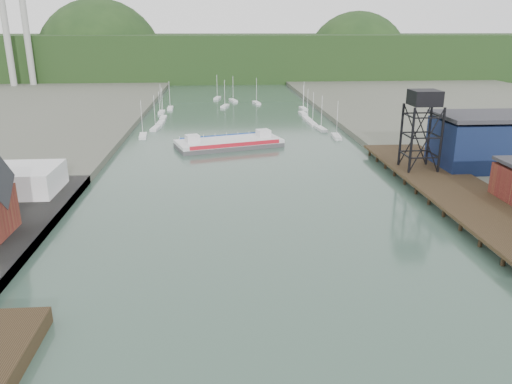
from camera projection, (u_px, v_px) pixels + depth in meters
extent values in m
plane|color=#314D43|center=(288.00, 364.00, 46.39)|extent=(600.00, 600.00, 0.00)
cube|color=black|center=(455.00, 188.00, 91.09)|extent=(14.00, 70.00, 0.50)
cylinder|color=black|center=(423.00, 195.00, 91.00)|extent=(0.60, 0.60, 2.20)
cylinder|color=black|center=(486.00, 193.00, 91.87)|extent=(0.60, 0.60, 2.20)
cube|color=silver|center=(7.00, 180.00, 89.37)|extent=(18.00, 12.00, 4.50)
cylinder|color=black|center=(412.00, 141.00, 98.09)|extent=(0.50, 0.50, 13.00)
cylinder|color=black|center=(441.00, 140.00, 98.53)|extent=(0.50, 0.50, 13.00)
cylinder|color=black|center=(401.00, 135.00, 103.78)|extent=(0.50, 0.50, 13.00)
cylinder|color=black|center=(429.00, 134.00, 104.21)|extent=(0.50, 0.50, 13.00)
cube|color=black|center=(425.00, 98.00, 98.65)|extent=(5.50, 5.50, 3.00)
cube|color=black|center=(485.00, 144.00, 104.77)|extent=(20.00, 14.00, 10.00)
cube|color=#2D2D33|center=(489.00, 116.00, 102.93)|extent=(20.50, 14.50, 0.80)
cube|color=silver|center=(143.00, 136.00, 142.69)|extent=(2.67, 7.65, 0.90)
cube|color=silver|center=(156.00, 128.00, 153.66)|extent=(2.81, 7.67, 0.90)
cube|color=silver|center=(160.00, 123.00, 162.10)|extent=(2.35, 7.59, 0.90)
cube|color=silver|center=(163.00, 118.00, 171.49)|extent=(2.01, 7.50, 0.90)
cube|color=silver|center=(162.00, 112.00, 182.95)|extent=(2.00, 7.50, 0.90)
cube|color=silver|center=(170.00, 108.00, 192.44)|extent=(2.16, 7.54, 0.90)
cube|color=silver|center=(336.00, 137.00, 142.07)|extent=(2.53, 7.62, 0.90)
cube|color=silver|center=(321.00, 129.00, 152.79)|extent=(2.76, 7.67, 0.90)
cube|color=silver|center=(313.00, 124.00, 161.03)|extent=(2.22, 7.56, 0.90)
cube|color=silver|center=(307.00, 119.00, 169.54)|extent=(2.18, 7.54, 0.90)
cube|color=silver|center=(303.00, 114.00, 180.08)|extent=(2.46, 7.61, 0.90)
cube|color=silver|center=(303.00, 109.00, 191.23)|extent=(2.48, 7.61, 0.90)
cube|color=silver|center=(225.00, 106.00, 197.60)|extent=(3.78, 7.76, 0.90)
cube|color=silver|center=(256.00, 103.00, 206.13)|extent=(3.31, 7.74, 0.90)
cube|color=silver|center=(233.00, 100.00, 213.03)|extent=(3.76, 7.76, 0.90)
cube|color=silver|center=(217.00, 98.00, 220.11)|extent=(3.40, 7.74, 0.90)
cylinder|color=#A4A5A0|center=(6.00, 28.00, 246.91)|extent=(3.20, 3.20, 60.00)
cylinder|color=#A4A5A0|center=(26.00, 28.00, 252.22)|extent=(3.20, 3.20, 60.00)
cube|color=#1B3316|center=(226.00, 57.00, 326.78)|extent=(500.00, 120.00, 28.00)
sphere|color=#1B3316|center=(102.00, 64.00, 322.25)|extent=(80.00, 80.00, 80.00)
sphere|color=#1B3316|center=(356.00, 64.00, 344.63)|extent=(70.00, 70.00, 70.00)
cube|color=#454547|center=(229.00, 145.00, 131.12)|extent=(29.14, 18.36, 1.09)
cube|color=silver|center=(229.00, 141.00, 130.81)|extent=(29.14, 18.36, 0.87)
cube|color=red|center=(236.00, 145.00, 125.89)|extent=(22.88, 7.18, 0.98)
cube|color=navy|center=(223.00, 136.00, 135.59)|extent=(22.88, 7.18, 0.98)
cube|color=silver|center=(192.00, 139.00, 127.01)|extent=(4.07, 4.07, 2.17)
cube|color=silver|center=(263.00, 134.00, 133.80)|extent=(4.07, 4.07, 2.17)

